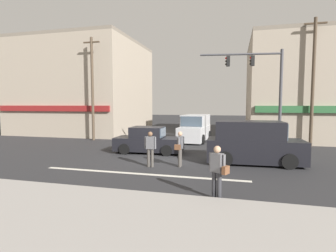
# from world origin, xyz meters

# --- Properties ---
(ground_plane) EXTENTS (120.00, 120.00, 0.00)m
(ground_plane) POSITION_xyz_m (0.00, 0.00, 0.00)
(ground_plane) COLOR #2B2B2D
(lane_marking_stripe) EXTENTS (9.00, 0.24, 0.01)m
(lane_marking_stripe) POSITION_xyz_m (0.00, -3.50, 0.00)
(lane_marking_stripe) COLOR silver
(lane_marking_stripe) RESTS_ON ground
(sidewalk_curb) EXTENTS (40.00, 5.00, 0.16)m
(sidewalk_curb) POSITION_xyz_m (0.00, -8.50, 0.08)
(sidewalk_curb) COLOR #9E9993
(sidewalk_curb) RESTS_ON ground
(building_left_block) EXTENTS (11.71, 10.86, 9.42)m
(building_left_block) POSITION_xyz_m (-11.89, 11.59, 4.71)
(building_left_block) COLOR tan
(building_left_block) RESTS_ON ground
(building_right_corner) EXTENTS (10.84, 9.79, 8.56)m
(building_right_corner) POSITION_xyz_m (10.38, 11.38, 4.28)
(building_right_corner) COLOR tan
(building_right_corner) RESTS_ON ground
(utility_pole_near_left) EXTENTS (1.40, 0.22, 8.33)m
(utility_pole_near_left) POSITION_xyz_m (-7.49, 5.55, 4.32)
(utility_pole_near_left) COLOR brown
(utility_pole_near_left) RESTS_ON ground
(utility_pole_far_right) EXTENTS (1.40, 0.22, 8.75)m
(utility_pole_far_right) POSITION_xyz_m (8.92, 6.14, 4.53)
(utility_pole_far_right) COLOR brown
(utility_pole_far_right) RESTS_ON ground
(traffic_light_mast) EXTENTS (4.85, 0.82, 6.20)m
(traffic_light_mast) POSITION_xyz_m (5.47, 3.06, 4.18)
(traffic_light_mast) COLOR #47474C
(traffic_light_mast) RESTS_ON ground
(van_crossing_leftbound) EXTENTS (2.29, 4.72, 2.11)m
(van_crossing_leftbound) POSITION_xyz_m (0.72, 7.19, 1.01)
(van_crossing_leftbound) COLOR silver
(van_crossing_leftbound) RESTS_ON ground
(van_crossing_center) EXTENTS (4.67, 2.19, 2.11)m
(van_crossing_center) POSITION_xyz_m (4.70, -0.22, 1.01)
(van_crossing_center) COLOR black
(van_crossing_center) RESTS_ON ground
(sedan_waiting_far) EXTENTS (4.19, 2.05, 1.58)m
(sedan_waiting_far) POSITION_xyz_m (-1.26, 1.31, 0.71)
(sedan_waiting_far) COLOR black
(sedan_waiting_far) RESTS_ON ground
(pedestrian_foreground_with_bag) EXTENTS (0.64, 0.51, 1.67)m
(pedestrian_foreground_with_bag) POSITION_xyz_m (3.34, -5.72, 0.95)
(pedestrian_foreground_with_bag) COLOR #333338
(pedestrian_foreground_with_bag) RESTS_ON ground
(pedestrian_mid_crossing) EXTENTS (0.57, 0.22, 1.67)m
(pedestrian_mid_crossing) POSITION_xyz_m (0.01, -2.20, 0.95)
(pedestrian_mid_crossing) COLOR #4C4742
(pedestrian_mid_crossing) RESTS_ON ground
(pedestrian_far_side) EXTENTS (0.31, 0.67, 1.67)m
(pedestrian_far_side) POSITION_xyz_m (1.34, -1.82, 0.95)
(pedestrian_far_side) COLOR #4C4742
(pedestrian_far_side) RESTS_ON ground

